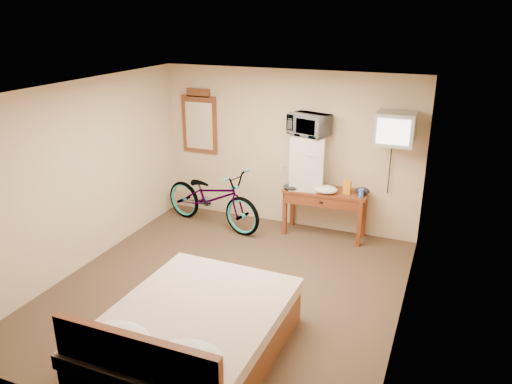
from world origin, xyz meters
TOP-DOWN VIEW (x-y plane):
  - room at (-0.00, 0.00)m, footprint 4.60×4.64m
  - desk at (0.71, 2.00)m, footprint 1.28×0.55m
  - mini_fridge at (0.41, 2.06)m, footprint 0.58×0.57m
  - microwave at (0.41, 2.06)m, footprint 0.67×0.55m
  - snack_bag at (1.05, 1.99)m, footprint 0.12×0.08m
  - blue_cup at (1.27, 1.94)m, footprint 0.07×0.07m
  - cloth_cream at (0.74, 1.92)m, footprint 0.36×0.28m
  - cloth_dark_a at (0.22, 1.85)m, footprint 0.25×0.19m
  - cloth_dark_b at (1.26, 2.08)m, footprint 0.22×0.18m
  - crt_television at (1.65, 2.02)m, footprint 0.52×0.60m
  - wall_mirror at (-1.55, 2.27)m, footprint 0.63×0.04m
  - bicycle at (-1.07, 1.72)m, footprint 1.97×1.07m
  - bed at (0.26, -1.37)m, footprint 1.64×2.15m

SIDE VIEW (x-z plane):
  - bed at x=0.26m, z-range -0.16..0.74m
  - bicycle at x=-1.07m, z-range 0.00..0.98m
  - desk at x=0.71m, z-range 0.25..1.00m
  - cloth_dark_a at x=0.22m, z-range 0.75..0.84m
  - cloth_dark_b at x=1.26m, z-range 0.75..0.85m
  - cloth_cream at x=0.74m, z-range 0.75..0.86m
  - blue_cup at x=1.27m, z-range 0.75..0.88m
  - snack_bag at x=1.05m, z-range 0.75..0.97m
  - mini_fridge at x=0.41m, z-range 0.75..1.57m
  - room at x=0.00m, z-range 0.00..2.50m
  - wall_mirror at x=-1.55m, z-range 1.03..2.11m
  - microwave at x=0.41m, z-range 1.57..1.89m
  - crt_television at x=1.65m, z-range 1.56..2.02m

